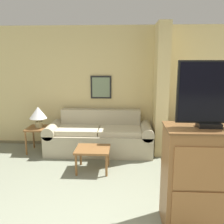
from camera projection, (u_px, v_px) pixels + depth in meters
wall_back at (111, 88)px, 5.46m from camera, size 6.94×0.16×2.60m
wall_partition_pillar at (161, 90)px, 5.02m from camera, size 0.24×0.67×2.60m
couch at (100, 137)px, 5.20m from camera, size 2.18×0.84×0.85m
coffee_table at (93, 151)px, 4.29m from camera, size 0.58×0.51×0.40m
side_table at (39, 131)px, 5.17m from camera, size 0.48×0.48×0.52m
table_lamp at (38, 114)px, 5.09m from camera, size 0.35×0.35×0.43m
tv_dresser at (204, 178)px, 2.79m from camera, size 0.93×0.52×1.18m
tv at (211, 95)px, 2.60m from camera, size 0.72×0.16×0.71m
bed at (220, 152)px, 4.45m from camera, size 1.49×2.08×0.54m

